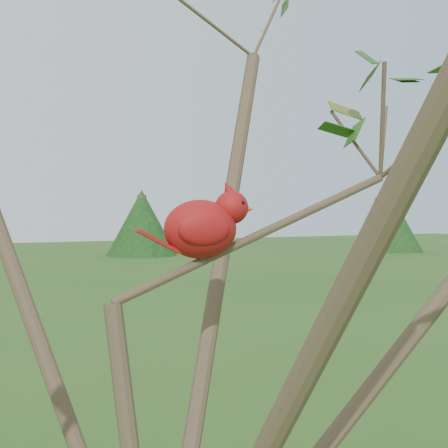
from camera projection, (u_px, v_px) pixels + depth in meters
name	position (u px, v px, depth m)	size (l,w,h in m)	color
crabapple_tree	(173.00, 214.00, 1.10)	(2.35, 2.05, 2.95)	#473526
cardinal	(204.00, 226.00, 1.25)	(0.25, 0.14, 0.17)	#AC180E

